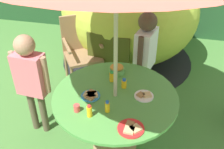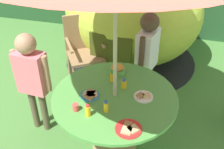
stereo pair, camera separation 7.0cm
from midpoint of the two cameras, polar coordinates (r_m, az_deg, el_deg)
The scene contains 15 objects.
ground_plane at distance 3.10m, azimuth -0.06°, elevation -15.22°, with size 10.00×10.00×0.02m, color #477A38.
garden_table at distance 2.68m, azimuth -0.07°, elevation -7.09°, with size 1.23×1.23×0.73m.
wooden_chair at distance 3.76m, azimuth -7.27°, elevation 5.79°, with size 0.65×0.65×1.01m.
dome_tent at distance 4.22m, azimuth 3.06°, elevation 13.25°, with size 2.43×2.43×1.68m.
child_in_white_shirt at distance 3.19m, azimuth 6.60°, elevation 5.38°, with size 0.25×0.43×1.28m.
child_in_pink_shirt at distance 2.90m, azimuth -17.80°, elevation 0.04°, with size 0.42×0.21×1.24m.
snack_bowl at distance 2.88m, azimuth 0.33°, elevation 1.17°, with size 0.17×0.17×0.09m.
plate_mid_left at distance 2.25m, azimuth 3.24°, elevation -11.49°, with size 0.23×0.23×0.03m.
plate_mid_right at distance 2.58m, azimuth 6.15°, elevation -4.55°, with size 0.19×0.19×0.03m.
plate_far_left at distance 2.57m, azimuth -5.38°, elevation -4.45°, with size 0.19×0.19×0.03m.
juice_bottle_near_left at distance 2.66m, azimuth 1.85°, elevation -1.96°, with size 0.05×0.05×0.10m.
juice_bottle_near_right at distance 2.34m, azimuth -5.74°, elevation -7.85°, with size 0.05×0.05×0.12m.
juice_bottle_far_right at distance 2.75m, azimuth -0.76°, elevation -0.45°, with size 0.05×0.05×0.12m.
juice_bottle_center_front at distance 2.38m, azimuth -1.86°, elevation -6.96°, with size 0.04×0.04×0.12m.
cup_near at distance 2.42m, azimuth -8.42°, elevation -7.17°, with size 0.06×0.06×0.07m, color #E04C47.
Camera 1 is at (0.41, -1.96, 2.36)m, focal length 42.51 mm.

